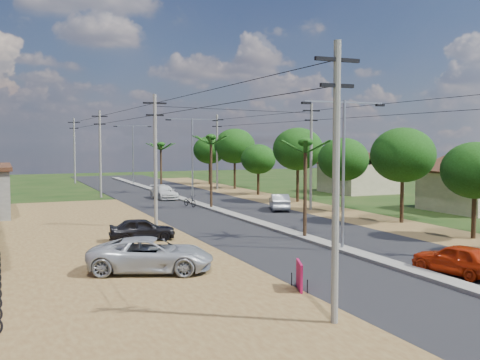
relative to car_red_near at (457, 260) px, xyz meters
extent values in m
plane|color=black|center=(-1.50, 6.63, -0.69)|extent=(160.00, 160.00, 0.00)
cube|color=black|center=(-1.50, 21.63, -0.67)|extent=(12.00, 110.00, 0.04)
cube|color=#605E56|center=(-1.50, 24.63, -0.60)|extent=(1.00, 90.00, 0.18)
cube|color=brown|center=(-16.50, 14.63, -0.67)|extent=(18.00, 46.00, 0.04)
cube|color=brown|center=(7.00, 21.63, -0.67)|extent=(5.00, 90.00, 0.03)
cube|color=tan|center=(18.50, 16.63, 0.96)|extent=(7.00, 7.00, 3.30)
cube|color=tan|center=(19.50, 34.63, 0.96)|extent=(7.00, 7.00, 3.30)
cylinder|color=black|center=(7.80, 6.63, 1.24)|extent=(0.28, 0.28, 3.85)
ellipsoid|color=black|center=(7.80, 6.63, 3.44)|extent=(4.00, 4.00, 3.40)
cylinder|color=black|center=(8.20, 13.63, 1.59)|extent=(0.28, 0.28, 4.55)
ellipsoid|color=black|center=(8.20, 13.63, 4.19)|extent=(4.60, 4.60, 3.91)
cylinder|color=black|center=(7.90, 20.63, 1.34)|extent=(0.28, 0.28, 4.06)
ellipsoid|color=black|center=(7.90, 20.63, 3.66)|extent=(4.20, 4.20, 3.57)
cylinder|color=black|center=(8.10, 28.63, 1.69)|extent=(0.28, 0.28, 4.76)
ellipsoid|color=black|center=(8.10, 28.63, 4.41)|extent=(4.80, 4.80, 4.08)
cylinder|color=black|center=(7.70, 36.63, 1.13)|extent=(0.28, 0.28, 3.64)
ellipsoid|color=black|center=(7.70, 36.63, 3.21)|extent=(3.80, 3.80, 3.23)
cylinder|color=black|center=(8.30, 44.63, 1.76)|extent=(0.28, 0.28, 4.90)
ellipsoid|color=black|center=(8.30, 44.63, 4.56)|extent=(5.00, 5.00, 4.25)
cylinder|color=black|center=(8.00, 52.63, 1.48)|extent=(0.28, 0.28, 4.34)
ellipsoid|color=black|center=(8.00, 52.63, 3.96)|extent=(4.40, 4.40, 3.74)
cylinder|color=black|center=(-1.50, 10.63, 2.21)|extent=(0.22, 0.22, 5.80)
cylinder|color=black|center=(-1.50, 26.63, 2.41)|extent=(0.22, 0.22, 6.20)
cylinder|color=black|center=(-1.50, 42.63, 2.06)|extent=(0.22, 0.22, 5.50)
cylinder|color=gray|center=(-1.50, 6.63, 3.31)|extent=(0.16, 0.16, 8.00)
cube|color=gray|center=(-0.30, 6.63, 7.21)|extent=(2.40, 0.08, 0.08)
cube|color=gray|center=(-2.70, 6.63, 7.21)|extent=(2.40, 0.08, 0.08)
cube|color=black|center=(0.80, 6.63, 7.11)|extent=(0.50, 0.18, 0.12)
cube|color=black|center=(-3.80, 6.63, 7.11)|extent=(0.50, 0.18, 0.12)
cylinder|color=gray|center=(-1.50, 31.63, 3.31)|extent=(0.16, 0.16, 8.00)
cube|color=gray|center=(-0.30, 31.63, 7.21)|extent=(2.40, 0.08, 0.08)
cube|color=gray|center=(-2.70, 31.63, 7.21)|extent=(2.40, 0.08, 0.08)
cube|color=black|center=(0.80, 31.63, 7.11)|extent=(0.50, 0.18, 0.12)
cube|color=black|center=(-3.80, 31.63, 7.11)|extent=(0.50, 0.18, 0.12)
cylinder|color=gray|center=(-1.50, 56.63, 3.31)|extent=(0.16, 0.16, 8.00)
cube|color=gray|center=(-0.30, 56.63, 7.21)|extent=(2.40, 0.08, 0.08)
cube|color=gray|center=(-2.70, 56.63, 7.21)|extent=(2.40, 0.08, 0.08)
cube|color=black|center=(0.80, 56.63, 7.11)|extent=(0.50, 0.18, 0.12)
cube|color=black|center=(-3.80, 56.63, 7.11)|extent=(0.50, 0.18, 0.12)
cylinder|color=#605E56|center=(-8.50, -3.37, 3.81)|extent=(0.24, 0.24, 9.00)
cube|color=black|center=(-8.50, -3.37, 7.71)|extent=(1.60, 0.12, 0.12)
cube|color=black|center=(-8.50, -3.37, 6.91)|extent=(1.20, 0.12, 0.12)
cylinder|color=#605E56|center=(-8.50, 18.63, 3.81)|extent=(0.24, 0.24, 9.00)
cube|color=black|center=(-8.50, 18.63, 7.71)|extent=(1.60, 0.12, 0.12)
cube|color=black|center=(-8.50, 18.63, 6.91)|extent=(1.20, 0.12, 0.12)
cylinder|color=#605E56|center=(-8.50, 40.63, 3.81)|extent=(0.24, 0.24, 9.00)
cube|color=black|center=(-8.50, 40.63, 7.71)|extent=(1.60, 0.12, 0.12)
cube|color=black|center=(-8.50, 40.63, 6.91)|extent=(1.20, 0.12, 0.12)
cylinder|color=#605E56|center=(-8.50, 61.63, 3.81)|extent=(0.24, 0.24, 9.00)
cube|color=black|center=(-8.50, 61.63, 7.71)|extent=(1.60, 0.12, 0.12)
cube|color=black|center=(-8.50, 61.63, 6.91)|extent=(1.20, 0.12, 0.12)
cylinder|color=#605E56|center=(6.00, 22.63, 3.81)|extent=(0.24, 0.24, 9.00)
cube|color=black|center=(6.00, 22.63, 7.71)|extent=(1.60, 0.12, 0.12)
cube|color=black|center=(6.00, 22.63, 6.91)|extent=(1.20, 0.12, 0.12)
cylinder|color=#605E56|center=(6.00, 44.63, 3.81)|extent=(0.24, 0.24, 9.00)
cube|color=black|center=(6.00, 44.63, 7.71)|extent=(1.60, 0.12, 0.12)
cube|color=black|center=(6.00, 44.63, 6.91)|extent=(1.20, 0.12, 0.12)
imported|color=#9F2208|center=(0.00, 0.00, 0.00)|extent=(2.37, 4.26, 1.37)
imported|color=#A4A8AD|center=(3.50, 23.54, 0.00)|extent=(2.88, 4.37, 1.36)
imported|color=beige|center=(-3.00, 36.15, -0.02)|extent=(2.03, 4.67, 1.34)
imported|color=#A4A8AD|center=(-12.12, 5.86, 0.08)|extent=(6.08, 4.48, 1.54)
imported|color=black|center=(-10.58, 13.92, -0.03)|extent=(4.02, 2.06, 1.31)
imported|color=black|center=(-2.70, 28.81, -0.17)|extent=(1.07, 2.07, 1.03)
imported|color=black|center=(-2.70, 35.18, -0.15)|extent=(0.55, 1.79, 1.07)
cube|color=#A50F40|center=(-7.52, 0.63, -0.12)|extent=(0.60, 1.30, 1.14)
cylinder|color=black|center=(-7.52, 0.00, -0.40)|extent=(0.04, 0.04, 0.57)
cylinder|color=black|center=(-7.52, 1.25, -0.40)|extent=(0.04, 0.04, 0.57)
camera|label=1|loc=(-18.31, -18.38, 5.19)|focal=42.00mm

